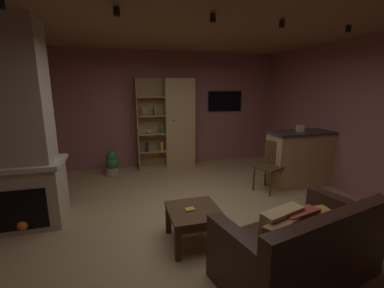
% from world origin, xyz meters
% --- Properties ---
extents(floor, '(5.78, 5.85, 0.02)m').
position_xyz_m(floor, '(0.00, 0.00, -0.01)').
color(floor, tan).
rests_on(floor, ground).
extents(wall_back, '(5.90, 0.06, 2.74)m').
position_xyz_m(wall_back, '(0.00, 2.95, 1.37)').
color(wall_back, '#9E5B56').
rests_on(wall_back, ground).
extents(wall_right, '(0.06, 5.85, 2.74)m').
position_xyz_m(wall_right, '(2.92, 0.00, 1.37)').
color(wall_right, '#9E5B56').
rests_on(wall_right, ground).
extents(ceiling, '(5.78, 5.85, 0.02)m').
position_xyz_m(ceiling, '(0.00, 0.00, 2.75)').
color(ceiling, '#8E6B47').
extents(window_pane_back, '(0.73, 0.01, 0.85)m').
position_xyz_m(window_pane_back, '(-0.28, 2.92, 1.17)').
color(window_pane_back, white).
extents(stone_fireplace, '(0.99, 0.73, 2.74)m').
position_xyz_m(stone_fireplace, '(-2.34, 0.53, 1.24)').
color(stone_fireplace, '#BCAD8E').
rests_on(stone_fireplace, ground).
extents(bookshelf_cabinet, '(1.35, 0.41, 2.11)m').
position_xyz_m(bookshelf_cabinet, '(0.22, 2.68, 1.04)').
color(bookshelf_cabinet, tan).
rests_on(bookshelf_cabinet, ground).
extents(kitchen_bar_counter, '(1.53, 0.59, 1.08)m').
position_xyz_m(kitchen_bar_counter, '(2.44, 0.81, 0.54)').
color(kitchen_bar_counter, tan).
rests_on(kitchen_bar_counter, ground).
extents(tissue_box, '(0.15, 0.15, 0.11)m').
position_xyz_m(tissue_box, '(2.27, 0.82, 1.13)').
color(tissue_box, '#BFB299').
rests_on(tissue_box, kitchen_bar_counter).
extents(leather_couch, '(1.76, 1.18, 0.84)m').
position_xyz_m(leather_couch, '(0.61, -1.39, 0.32)').
color(leather_couch, '#382116').
rests_on(leather_couch, ground).
extents(coffee_table, '(0.63, 0.67, 0.43)m').
position_xyz_m(coffee_table, '(-0.22, -0.51, 0.35)').
color(coffee_table, '#4C331E').
rests_on(coffee_table, ground).
extents(table_book_0, '(0.12, 0.10, 0.02)m').
position_xyz_m(table_book_0, '(-0.28, -0.51, 0.44)').
color(table_book_0, gold).
rests_on(table_book_0, coffee_table).
extents(dining_chair, '(0.55, 0.55, 0.92)m').
position_xyz_m(dining_chair, '(1.61, 0.70, 0.53)').
color(dining_chair, '#4C331E').
rests_on(dining_chair, ground).
extents(potted_floor_plant, '(0.31, 0.33, 0.57)m').
position_xyz_m(potted_floor_plant, '(-1.28, 2.37, 0.28)').
color(potted_floor_plant, '#9E896B').
rests_on(potted_floor_plant, ground).
extents(wall_mounted_tv, '(0.90, 0.06, 0.51)m').
position_xyz_m(wall_mounted_tv, '(1.57, 2.89, 1.56)').
color(wall_mounted_tv, black).
extents(track_light_spot_0, '(0.07, 0.07, 0.09)m').
position_xyz_m(track_light_spot_0, '(-2.06, -0.24, 2.67)').
color(track_light_spot_0, black).
extents(track_light_spot_1, '(0.07, 0.07, 0.09)m').
position_xyz_m(track_light_spot_1, '(-1.01, -0.25, 2.67)').
color(track_light_spot_1, black).
extents(track_light_spot_2, '(0.07, 0.07, 0.09)m').
position_xyz_m(track_light_spot_2, '(0.06, -0.29, 2.67)').
color(track_light_spot_2, black).
extents(track_light_spot_3, '(0.07, 0.07, 0.09)m').
position_xyz_m(track_light_spot_3, '(0.99, -0.26, 2.67)').
color(track_light_spot_3, black).
extents(track_light_spot_4, '(0.07, 0.07, 0.09)m').
position_xyz_m(track_light_spot_4, '(2.02, -0.27, 2.67)').
color(track_light_spot_4, black).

